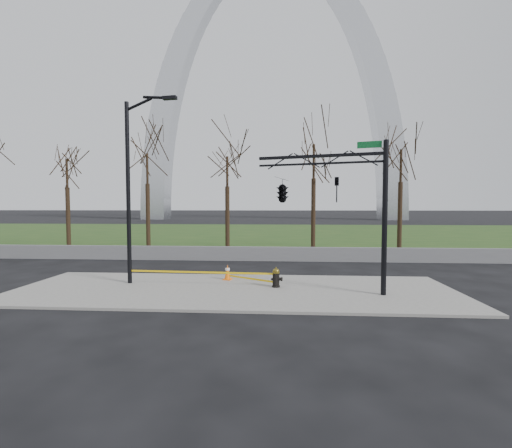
# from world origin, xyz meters

# --- Properties ---
(ground) EXTENTS (500.00, 500.00, 0.00)m
(ground) POSITION_xyz_m (0.00, 0.00, 0.00)
(ground) COLOR black
(ground) RESTS_ON ground
(sidewalk) EXTENTS (18.00, 6.00, 0.10)m
(sidewalk) POSITION_xyz_m (0.00, 0.00, 0.05)
(sidewalk) COLOR slate
(sidewalk) RESTS_ON ground
(grass_strip) EXTENTS (120.00, 40.00, 0.06)m
(grass_strip) POSITION_xyz_m (0.00, 30.00, 0.03)
(grass_strip) COLOR #203F17
(grass_strip) RESTS_ON ground
(guardrail) EXTENTS (60.00, 0.30, 0.90)m
(guardrail) POSITION_xyz_m (0.00, 8.00, 0.45)
(guardrail) COLOR #59595B
(guardrail) RESTS_ON ground
(gateway_arch) EXTENTS (66.00, 6.00, 65.00)m
(gateway_arch) POSITION_xyz_m (0.00, 75.00, 32.50)
(gateway_arch) COLOR silver
(gateway_arch) RESTS_ON ground
(tree_row) EXTENTS (35.70, 4.00, 8.56)m
(tree_row) POSITION_xyz_m (-5.15, 12.00, 4.28)
(tree_row) COLOR black
(tree_row) RESTS_ON ground
(fire_hydrant) EXTENTS (0.53, 0.34, 0.84)m
(fire_hydrant) POSITION_xyz_m (1.74, 0.40, 0.49)
(fire_hydrant) COLOR black
(fire_hydrant) RESTS_ON sidewalk
(traffic_cone) EXTENTS (0.44, 0.44, 0.70)m
(traffic_cone) POSITION_xyz_m (-0.52, 1.74, 0.45)
(traffic_cone) COLOR orange
(traffic_cone) RESTS_ON sidewalk
(street_light) EXTENTS (2.38, 0.50, 8.21)m
(street_light) POSITION_xyz_m (-4.51, 0.73, 4.69)
(street_light) COLOR black
(street_light) RESTS_ON ground
(traffic_signal_mast) EXTENTS (4.96, 2.54, 6.00)m
(traffic_signal_mast) POSITION_xyz_m (2.73, 0.20, 4.15)
(traffic_signal_mast) COLOR black
(traffic_signal_mast) RESTS_ON ground
(caution_tape) EXTENTS (6.47, 1.34, 0.43)m
(caution_tape) POSITION_xyz_m (-0.90, 0.72, 0.55)
(caution_tape) COLOR yellow
(caution_tape) RESTS_ON ground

